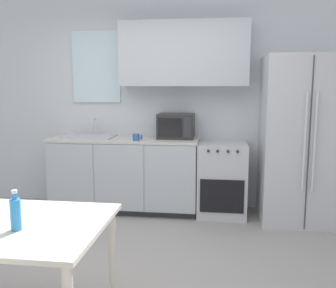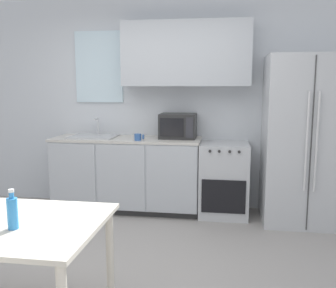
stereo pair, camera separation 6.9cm
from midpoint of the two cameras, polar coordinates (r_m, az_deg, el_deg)
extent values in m
plane|color=gray|center=(3.38, -7.00, -19.08)|extent=(12.00, 12.00, 0.00)
cube|color=silver|center=(4.93, -1.05, 6.19)|extent=(12.00, 0.06, 2.70)
cube|color=silver|center=(5.09, -10.06, 11.46)|extent=(0.63, 0.04, 0.92)
cube|color=#B2B7BC|center=(4.70, 3.20, 13.54)|extent=(1.57, 0.32, 0.78)
cube|color=#333333|center=(4.95, -5.67, -9.29)|extent=(1.84, 0.54, 0.08)
cube|color=#B2B7BC|center=(4.80, -5.84, -4.28)|extent=(1.84, 0.60, 0.82)
cube|color=#B2B7BC|center=(4.72, -14.02, -4.75)|extent=(0.59, 0.01, 0.80)
cube|color=#B2B7BC|center=(4.52, -6.80, -5.14)|extent=(0.59, 0.01, 0.80)
cube|color=#B2B7BC|center=(4.40, 0.95, -5.46)|extent=(0.59, 0.01, 0.80)
cube|color=beige|center=(4.73, -5.92, 0.76)|extent=(1.86, 0.62, 0.03)
cube|color=#B7BABC|center=(4.67, 8.92, -5.29)|extent=(0.59, 0.60, 0.89)
cube|color=black|center=(4.41, 8.89, -7.94)|extent=(0.51, 0.01, 0.39)
cylinder|color=#262626|center=(4.28, 6.87, -1.09)|extent=(0.03, 0.02, 0.03)
cylinder|color=#262626|center=(4.28, 8.28, -1.13)|extent=(0.03, 0.02, 0.03)
cylinder|color=#262626|center=(4.28, 9.84, -1.16)|extent=(0.03, 0.02, 0.03)
cylinder|color=#262626|center=(4.29, 11.25, -1.19)|extent=(0.03, 0.02, 0.03)
cube|color=silver|center=(4.59, 20.37, 0.54)|extent=(0.89, 0.76, 1.92)
cube|color=#3F3F3F|center=(4.21, 21.41, -0.21)|extent=(0.01, 0.01, 1.86)
cylinder|color=silver|center=(4.17, 20.85, 0.27)|extent=(0.02, 0.02, 1.06)
cylinder|color=silver|center=(4.19, 22.19, 0.24)|extent=(0.02, 0.02, 1.06)
cube|color=#B7BABC|center=(4.85, -10.87, 1.14)|extent=(0.57, 0.46, 0.02)
cylinder|color=silver|center=(5.01, -10.19, 2.74)|extent=(0.02, 0.02, 0.21)
cylinder|color=silver|center=(4.94, -10.48, 3.78)|extent=(0.02, 0.14, 0.02)
cube|color=#282828|center=(4.67, 1.98, 2.78)|extent=(0.45, 0.37, 0.31)
cube|color=black|center=(4.49, 1.02, 2.54)|extent=(0.29, 0.01, 0.22)
cube|color=#2D2D33|center=(4.47, 3.74, 2.49)|extent=(0.09, 0.01, 0.24)
cylinder|color=#335999|center=(4.49, -4.18, 1.06)|extent=(0.08, 0.08, 0.08)
torus|color=#335999|center=(4.47, -3.36, 1.10)|extent=(0.02, 0.06, 0.06)
cube|color=beige|center=(2.55, -21.52, -11.31)|extent=(1.08, 0.92, 0.03)
cylinder|color=beige|center=(2.85, -8.12, -16.64)|extent=(0.06, 0.06, 0.71)
cylinder|color=#338CD8|center=(2.41, -21.83, -9.82)|extent=(0.06, 0.06, 0.19)
cylinder|color=#338CD8|center=(2.38, -21.99, -7.26)|extent=(0.03, 0.03, 0.04)
cylinder|color=white|center=(2.37, -22.03, -6.62)|extent=(0.03, 0.03, 0.02)
camera|label=1|loc=(0.03, -89.42, 0.09)|focal=40.00mm
camera|label=2|loc=(0.03, 90.58, -0.09)|focal=40.00mm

